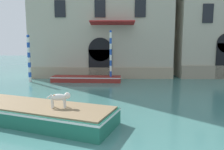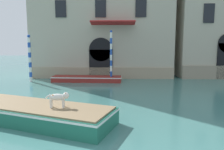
% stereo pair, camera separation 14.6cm
% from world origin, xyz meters
% --- Properties ---
extents(boat_foreground, '(7.21, 4.39, 0.75)m').
position_xyz_m(boat_foreground, '(-2.28, 5.49, 0.40)').
color(boat_foreground, '#1E6651').
rests_on(boat_foreground, ground_plane).
extents(dog_on_deck, '(0.96, 0.34, 0.64)m').
position_xyz_m(dog_on_deck, '(-1.17, 5.14, 1.16)').
color(dog_on_deck, silver).
rests_on(dog_on_deck, boat_foreground).
extents(boat_moored_near_palazzo, '(6.19, 1.70, 0.48)m').
position_xyz_m(boat_moored_near_palazzo, '(-1.52, 15.66, 0.25)').
color(boat_moored_near_palazzo, maroon).
rests_on(boat_moored_near_palazzo, ground_plane).
extents(mooring_pole_0, '(0.26, 0.26, 4.13)m').
position_xyz_m(mooring_pole_0, '(-6.49, 15.41, 2.09)').
color(mooring_pole_0, white).
rests_on(mooring_pole_0, ground_plane).
extents(mooring_pole_1, '(0.21, 0.21, 4.50)m').
position_xyz_m(mooring_pole_1, '(0.64, 15.50, 2.27)').
color(mooring_pole_1, white).
rests_on(mooring_pole_1, ground_plane).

